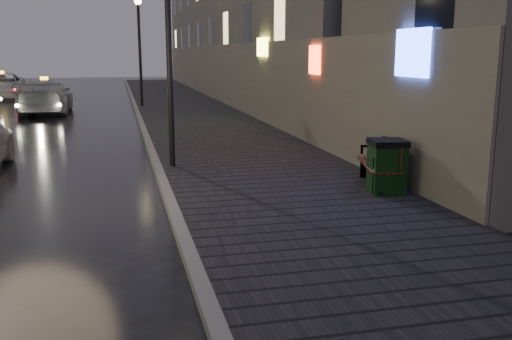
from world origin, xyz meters
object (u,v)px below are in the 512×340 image
Objects in this scene: bench at (382,163)px; trash_bin at (387,165)px; lamp_near at (168,22)px; taxi_mid at (45,97)px; lamp_far at (139,38)px; taxi_far at (2,86)px.

trash_bin is (-0.17, -0.53, 0.06)m from bench.
lamp_near is 0.98× the size of taxi_mid.
lamp_far reaches higher than taxi_mid.
lamp_far is at bearing 90.00° from lamp_near.
taxi_mid is 10.73m from taxi_far.
lamp_far is 19.69m from bench.
taxi_mid is at bearing 106.84° from lamp_near.
lamp_far is at bearing -164.21° from taxi_mid.
trash_bin is (3.78, -3.60, -2.82)m from lamp_near.
taxi_mid reaches higher than taxi_far.
taxi_mid reaches higher than bench.
bench is 1.86× the size of trash_bin.
taxi_far is (-12.05, 27.86, 0.16)m from bench.
taxi_mid is at bearing 130.37° from bench.
lamp_far is 0.96× the size of taxi_far.
lamp_near is 5.93m from trash_bin.
bench is at bearing -78.30° from lamp_far.
lamp_near is at bearing 157.21° from bench.
lamp_near is 0.96× the size of taxi_far.
lamp_near is 15.60m from taxi_mid.
lamp_far is 2.77× the size of bench.
taxi_mid is 0.97× the size of taxi_far.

